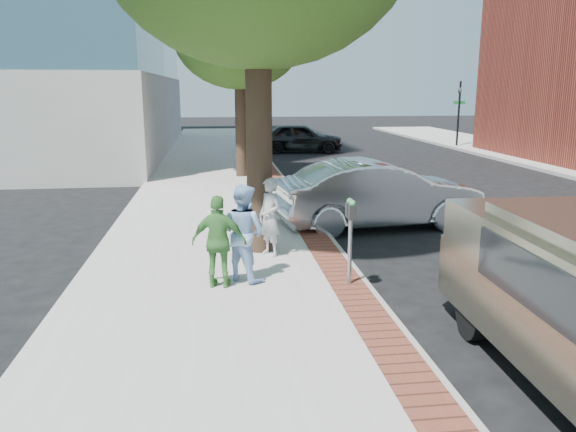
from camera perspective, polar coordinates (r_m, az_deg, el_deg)
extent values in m
plane|color=black|center=(9.95, 1.55, -7.17)|extent=(120.00, 120.00, 0.00)
cube|color=#9E9991|center=(17.55, -7.37, 1.81)|extent=(5.00, 60.00, 0.15)
cube|color=brown|center=(17.67, -0.22, 2.25)|extent=(0.60, 60.00, 0.01)
cube|color=gray|center=(17.73, 0.90, 2.02)|extent=(0.10, 60.00, 0.15)
cylinder|color=black|center=(31.36, -3.10, 10.08)|extent=(0.12, 0.12, 3.80)
imported|color=black|center=(31.33, -3.13, 12.09)|extent=(0.18, 0.15, 0.90)
cube|color=#1E7238|center=(31.33, -3.12, 11.36)|extent=(0.70, 0.03, 0.18)
cylinder|color=black|center=(34.25, 16.94, 9.79)|extent=(0.12, 0.12, 3.80)
imported|color=black|center=(34.22, 17.06, 11.62)|extent=(0.18, 0.15, 0.90)
cube|color=#1E7238|center=(34.23, 17.01, 10.96)|extent=(0.70, 0.03, 0.18)
cylinder|color=black|center=(11.22, -2.95, 7.43)|extent=(0.52, 0.52, 4.40)
cylinder|color=black|center=(21.30, -4.84, 9.22)|extent=(0.40, 0.40, 3.85)
ellipsoid|color=#244614|center=(21.34, -5.01, 17.95)|extent=(4.80, 4.80, 3.94)
cylinder|color=gray|center=(9.51, 6.30, -3.61)|extent=(0.07, 0.07, 1.15)
cube|color=#2D3030|center=(9.25, 6.54, 0.37)|extent=(0.12, 0.14, 0.24)
cube|color=#2D3030|center=(9.42, 6.28, 0.60)|extent=(0.12, 0.14, 0.24)
sphere|color=#3F8C4C|center=(9.22, 6.56, 1.28)|extent=(0.11, 0.11, 0.11)
sphere|color=#3F8C4C|center=(9.39, 6.30, 1.50)|extent=(0.11, 0.11, 0.11)
imported|color=#A5A5AA|center=(11.03, -1.87, -0.12)|extent=(0.62, 0.68, 1.56)
imported|color=#99BEEC|center=(9.65, -4.54, -1.68)|extent=(1.03, 1.02, 1.68)
imported|color=#45873D|center=(9.35, -7.02, -2.61)|extent=(0.97, 0.55, 1.56)
imported|color=silver|center=(14.10, 9.18, 2.20)|extent=(5.27, 2.35, 1.68)
imported|color=black|center=(30.71, 1.22, 7.96)|extent=(4.79, 2.35, 1.57)
cube|color=gray|center=(9.01, 22.22, -5.08)|extent=(2.04, 1.05, 0.87)
cylinder|color=black|center=(8.27, 18.31, -9.54)|extent=(0.26, 0.70, 0.69)
cube|color=black|center=(6.62, 22.76, -5.74)|extent=(0.10, 2.17, 0.60)
cube|color=black|center=(9.33, 21.04, -2.09)|extent=(1.74, 0.08, 0.43)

